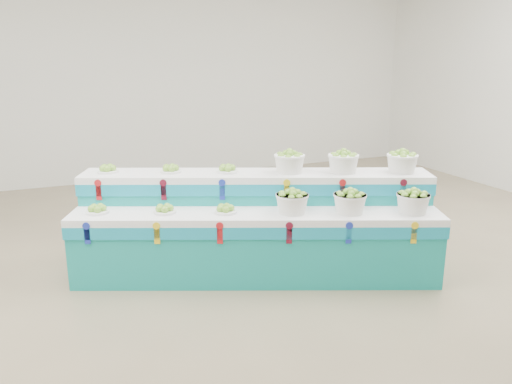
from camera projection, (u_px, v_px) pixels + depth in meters
The scene contains 15 objects.
ground at pixel (283, 283), 5.12m from camera, with size 10.00×10.00×0.00m, color #75664F.
back_wall at pixel (162, 66), 9.04m from camera, with size 10.00×10.00×0.00m, color silver.
display_stand at pixel (256, 226), 5.25m from camera, with size 3.66×0.95×1.02m, color teal, non-canonical shape.
plate_lower_left at pixel (97, 209), 4.96m from camera, with size 0.22×0.22×0.09m, color white.
plate_lower_mid at pixel (164, 208), 4.96m from camera, with size 0.22×0.22×0.09m, color white.
plate_lower_right at pixel (225, 208), 4.97m from camera, with size 0.22×0.22×0.09m, color white.
basket_lower_left at pixel (292, 201), 4.95m from camera, with size 0.32×0.32×0.23m, color silver, non-canonical shape.
basket_lower_mid at pixel (350, 201), 4.95m from camera, with size 0.32×0.32×0.23m, color silver, non-canonical shape.
basket_lower_right at pixel (413, 201), 4.96m from camera, with size 0.32×0.32×0.23m, color silver, non-canonical shape.
plate_upper_left at pixel (108, 168), 5.32m from camera, with size 0.22×0.22×0.09m, color white.
plate_upper_mid at pixel (170, 168), 5.32m from camera, with size 0.22×0.22×0.09m, color white.
plate_upper_right at pixel (227, 168), 5.32m from camera, with size 0.22×0.22×0.09m, color white.
basket_upper_left at pixel (289, 162), 5.31m from camera, with size 0.32×0.32×0.23m, color silver, non-canonical shape.
basket_upper_mid at pixel (343, 162), 5.31m from camera, with size 0.32×0.32×0.23m, color silver, non-canonical shape.
basket_upper_right at pixel (402, 161), 5.32m from camera, with size 0.32×0.32×0.23m, color silver, non-canonical shape.
Camera 1 is at (-2.08, -4.23, 2.23)m, focal length 35.80 mm.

